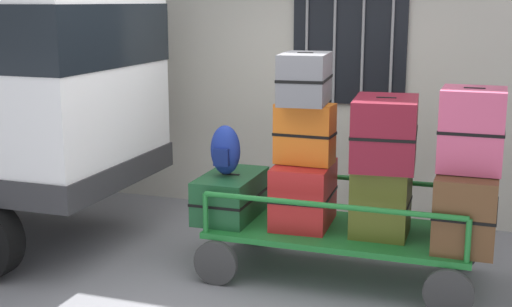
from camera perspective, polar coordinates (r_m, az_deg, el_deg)
ground_plane at (r=5.99m, az=-0.09°, el=-10.42°), size 40.00×40.00×0.00m
luggage_cart at (r=6.01m, az=6.92°, el=-6.83°), size 2.25×1.09×0.43m
cart_railing at (r=5.90m, az=7.02°, el=-3.44°), size 2.14×0.95×0.35m
suitcase_left_bottom at (r=6.23m, az=-2.07°, el=-3.44°), size 0.48×0.83×0.39m
suitcase_midleft_bottom at (r=6.01m, az=3.92°, el=-3.34°), size 0.51×0.68×0.54m
suitcase_midleft_middle at (r=5.89m, az=4.02°, el=1.64°), size 0.50×0.28×0.52m
suitcase_midleft_top at (r=5.80m, az=4.03°, el=6.16°), size 0.44×0.63×0.42m
suitcase_center_bottom at (r=5.81m, az=10.19°, el=-3.91°), size 0.47×0.47×0.57m
suitcase_center_middle at (r=5.75m, az=10.52°, el=1.72°), size 0.57×0.76×0.57m
suitcase_midright_bottom at (r=5.75m, az=16.84°, el=-4.29°), size 0.48×0.78×0.60m
suitcase_midright_middle at (r=5.66m, az=17.26°, el=1.91°), size 0.49×0.51×0.65m
backpack at (r=6.10m, az=-2.53°, el=0.26°), size 0.27×0.22×0.44m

